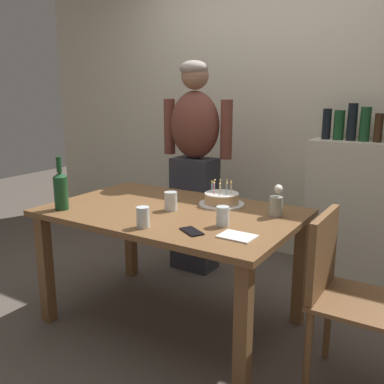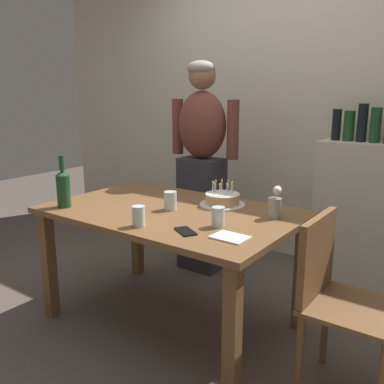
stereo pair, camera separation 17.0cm
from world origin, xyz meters
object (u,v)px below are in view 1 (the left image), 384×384
Objects in this scene: water_glass_side at (223,216)px; napkin_stack at (237,236)px; birthday_cake at (222,199)px; flower_vase at (276,203)px; dining_chair at (341,287)px; person_man_bearded at (195,164)px; water_glass_near at (171,201)px; water_glass_far at (143,217)px; cell_phone at (192,231)px; wine_bottle at (61,189)px.

water_glass_side is 0.61× the size of napkin_stack.
flower_vase reaches higher than birthday_cake.
dining_chair is (0.61, 0.07, -0.28)m from water_glass_side.
person_man_bearded is 1.90× the size of dining_chair.
water_glass_side is 0.12× the size of dining_chair.
birthday_cake is 0.17× the size of person_man_bearded.
water_glass_far is (0.06, -0.35, -0.00)m from water_glass_near.
birthday_cake is 2.57× the size of water_glass_far.
cell_phone is at bearing -77.59° from birthday_cake.
cell_phone is 0.77m from dining_chair.
wine_bottle is at bearing -154.56° from flower_vase.
water_glass_side is 0.68m from dining_chair.
wine_bottle reaches higher than water_glass_near.
wine_bottle is 0.37× the size of dining_chair.
napkin_stack is (0.49, 0.12, -0.05)m from water_glass_far.
water_glass_near is (-0.20, -0.26, 0.02)m from birthday_cake.
dining_chair is (1.35, -0.85, -0.36)m from person_man_bearded.
water_glass_side is 0.59× the size of flower_vase.
cell_phone is at bearing 120.93° from person_man_bearded.
flower_vase is 0.59m from dining_chair.
birthday_cake reaches higher than dining_chair.
birthday_cake is at bearing 133.06° from cell_phone.
water_glass_far reaches higher than cell_phone.
person_man_bearded reaches higher than birthday_cake.
cell_phone is 0.83× the size of napkin_stack.
water_glass_far is at bearing -134.67° from cell_phone.
water_glass_near reaches higher than cell_phone.
flower_vase is at bearing -7.41° from birthday_cake.
birthday_cake is at bearing 53.01° from water_glass_near.
flower_vase is at bearing 146.82° from person_man_bearded.
water_glass_side is (0.21, -0.37, 0.02)m from birthday_cake.
napkin_stack is 0.95× the size of flower_vase.
birthday_cake is 0.43m from water_glass_side.
water_glass_near is at bearing 169.28° from cell_phone.
cell_phone is 0.79× the size of flower_vase.
birthday_cake is 0.38m from flower_vase.
water_glass_side is at bearing 94.25° from cell_phone.
person_man_bearded is at bearing 57.82° from dining_chair.
water_glass_far is 1.23m from person_man_bearded.
wine_bottle reaches higher than napkin_stack.
napkin_stack is 0.20× the size of dining_chair.
cell_phone is 0.56m from flower_vase.
birthday_cake reaches higher than water_glass_near.
water_glass_side is at bearing 128.81° from person_man_bearded.
birthday_cake is 1.56× the size of flower_vase.
napkin_stack is 0.10× the size of person_man_bearded.
water_glass_near is 0.42m from water_glass_side.
flower_vase is at bearing 25.44° from wine_bottle.
person_man_bearded is at bearing 134.31° from birthday_cake.
water_glass_far is (-0.14, -0.61, 0.02)m from birthday_cake.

